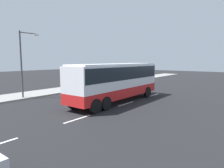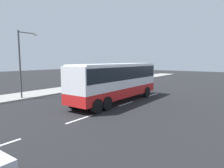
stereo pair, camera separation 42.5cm
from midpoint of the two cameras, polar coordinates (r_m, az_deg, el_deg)
The scene contains 6 objects.
ground_plane at distance 19.00m, azimuth -0.34°, elevation -5.04°, with size 120.00×120.00×0.00m, color black.
sidewalk_curb at distance 25.51m, azimuth -16.83°, elevation -2.11°, with size 80.00×4.00×0.15m, color gray.
lane_centreline at distance 13.88m, azimuth -7.87°, elevation -9.56°, with size 24.60×0.16×0.01m.
coach_bus at distance 18.57m, azimuth 2.01°, elevation 1.60°, with size 11.02×2.71×3.58m.
pedestrian_near_curb at distance 31.42m, azimuth -2.98°, elevation 1.80°, with size 0.32×0.32×1.75m.
street_lamp at distance 21.94m, azimuth -23.53°, elevation 6.58°, with size 2.09×0.24×6.65m.
Camera 1 is at (-14.61, -11.50, 3.90)m, focal length 31.96 mm.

